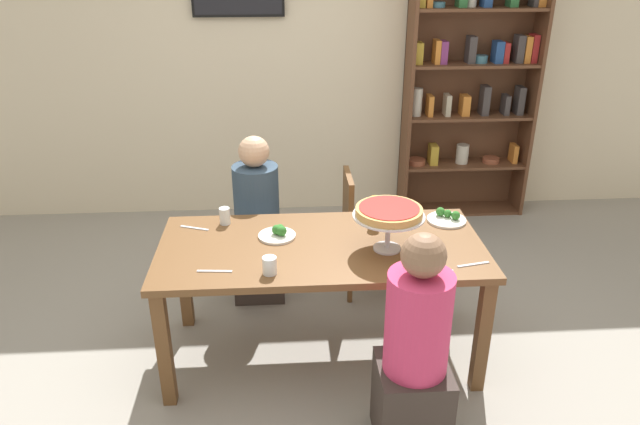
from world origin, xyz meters
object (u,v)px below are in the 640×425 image
at_px(diner_near_right, 415,360).
at_px(diner_far_left, 258,230).
at_px(salad_plate_near_diner, 278,233).
at_px(bookshelf, 471,84).
at_px(salad_plate_far_diner, 447,218).
at_px(cutlery_fork_far, 215,271).
at_px(cutlery_fork_near, 435,270).
at_px(water_glass_clear_near, 225,216).
at_px(cutlery_knife_near, 473,264).
at_px(cutlery_knife_far, 194,228).
at_px(deep_dish_pizza_stand, 389,214).
at_px(water_glass_clear_far, 270,265).
at_px(dining_table, 321,259).
at_px(beer_glass_amber_tall, 376,211).
at_px(chair_far_right, 363,227).

bearing_deg(diner_near_right, diner_far_left, 28.68).
bearing_deg(salad_plate_near_diner, bookshelf, 49.10).
bearing_deg(salad_plate_far_diner, cutlery_fork_far, -159.02).
bearing_deg(cutlery_fork_near, water_glass_clear_near, 158.50).
bearing_deg(salad_plate_near_diner, cutlery_fork_far, -131.39).
bearing_deg(salad_plate_near_diner, cutlery_knife_near, -21.02).
bearing_deg(water_glass_clear_near, cutlery_knife_far, -163.50).
height_order(deep_dish_pizza_stand, salad_plate_far_diner, deep_dish_pizza_stand).
height_order(cutlery_knife_near, cutlery_fork_far, same).
height_order(water_glass_clear_far, cutlery_fork_near, water_glass_clear_far).
bearing_deg(cutlery_knife_near, salad_plate_far_diner, 78.26).
height_order(dining_table, beer_glass_amber_tall, beer_glass_amber_tall).
bearing_deg(beer_glass_amber_tall, cutlery_knife_far, 179.78).
bearing_deg(diner_near_right, water_glass_clear_far, 58.17).
bearing_deg(water_glass_clear_far, cutlery_fork_near, -1.92).
height_order(beer_glass_amber_tall, cutlery_knife_near, beer_glass_amber_tall).
bearing_deg(salad_plate_far_diner, cutlery_fork_near, -110.13).
xyz_separation_m(deep_dish_pizza_stand, cutlery_knife_near, (0.42, -0.20, -0.21)).
bearing_deg(cutlery_knife_far, cutlery_fork_near, 176.86).
height_order(chair_far_right, cutlery_knife_near, chair_far_right).
relative_size(dining_table, cutlery_fork_near, 10.00).
relative_size(cutlery_fork_near, cutlery_knife_far, 1.00).
bearing_deg(cutlery_knife_near, salad_plate_near_diner, 147.37).
bearing_deg(diner_far_left, bookshelf, 126.22).
distance_m(chair_far_right, cutlery_knife_near, 1.11).
relative_size(diner_far_left, chair_far_right, 1.32).
relative_size(cutlery_fork_near, cutlery_knife_near, 1.00).
bearing_deg(salad_plate_near_diner, diner_far_left, 103.73).
xyz_separation_m(cutlery_knife_near, cutlery_fork_far, (-1.33, 0.02, 0.00)).
bearing_deg(cutlery_fork_far, salad_plate_far_diner, 25.96).
height_order(diner_near_right, salad_plate_near_diner, diner_near_right).
bearing_deg(salad_plate_near_diner, cutlery_knife_far, 164.30).
bearing_deg(dining_table, deep_dish_pizza_stand, -11.95).
bearing_deg(dining_table, cutlery_knife_far, 160.93).
xyz_separation_m(water_glass_clear_near, cutlery_fork_near, (1.11, -0.62, -0.05)).
relative_size(bookshelf, cutlery_knife_far, 12.29).
relative_size(chair_far_right, deep_dish_pizza_stand, 2.25).
bearing_deg(cutlery_fork_far, cutlery_knife_far, 113.04).
xyz_separation_m(diner_far_left, salad_plate_near_diner, (0.14, -0.59, 0.27)).
bearing_deg(beer_glass_amber_tall, water_glass_clear_far, -138.98).
height_order(salad_plate_near_diner, water_glass_clear_far, water_glass_clear_far).
bearing_deg(salad_plate_far_diner, deep_dish_pizza_stand, -141.56).
height_order(bookshelf, salad_plate_near_diner, bookshelf).
relative_size(deep_dish_pizza_stand, cutlery_knife_near, 2.15).
height_order(salad_plate_near_diner, salad_plate_far_diner, salad_plate_near_diner).
bearing_deg(bookshelf, cutlery_knife_near, -105.53).
height_order(deep_dish_pizza_stand, beer_glass_amber_tall, deep_dish_pizza_stand).
height_order(diner_far_left, deep_dish_pizza_stand, diner_far_left).
bearing_deg(diner_near_right, cutlery_knife_far, 49.37).
bearing_deg(salad_plate_far_diner, salad_plate_near_diner, -171.88).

